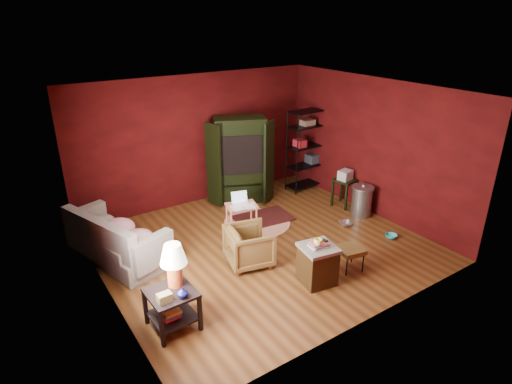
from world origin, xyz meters
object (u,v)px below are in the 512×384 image
tv_armoire (240,158)px  sofa (116,242)px  armchair (249,244)px  side_table (172,279)px  hamper (317,264)px  laptop_desk (241,207)px  wire_shelving (307,146)px

tv_armoire → sofa: bearing=-137.8°
armchair → side_table: bearing=126.1°
side_table → tv_armoire: (2.95, 3.05, 0.27)m
hamper → armchair: bearing=119.4°
sofa → hamper: hamper is taller
laptop_desk → tv_armoire: size_ratio=0.38×
armchair → wire_shelving: 3.68m
hamper → wire_shelving: 3.99m
armchair → tv_armoire: (1.28, 2.35, 0.62)m
wire_shelving → side_table: bearing=-151.3°
side_table → hamper: bearing=-8.7°
armchair → laptop_desk: 1.30m
sofa → armchair: (1.84, -1.34, 0.00)m
tv_armoire → wire_shelving: wire_shelving is taller
sofa → laptop_desk: (2.41, -0.17, 0.09)m
armchair → hamper: same height
sofa → hamper: (2.43, -2.39, -0.03)m
wire_shelving → sofa: bearing=-173.6°
tv_armoire → wire_shelving: (1.68, -0.27, 0.06)m
side_table → hamper: 2.31m
side_table → tv_armoire: bearing=46.0°
hamper → wire_shelving: wire_shelving is taller
side_table → wire_shelving: (4.63, 2.78, 0.33)m
armchair → side_table: (-1.67, -0.70, 0.35)m
laptop_desk → side_table: bearing=-125.3°
hamper → sofa: bearing=135.5°
side_table → laptop_desk: side_table is taller
tv_armoire → armchair: bearing=-94.4°
armchair → laptop_desk: size_ratio=1.01×
sofa → wire_shelving: wire_shelving is taller
laptop_desk → wire_shelving: (2.39, 0.91, 0.59)m
armchair → side_table: size_ratio=0.62×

